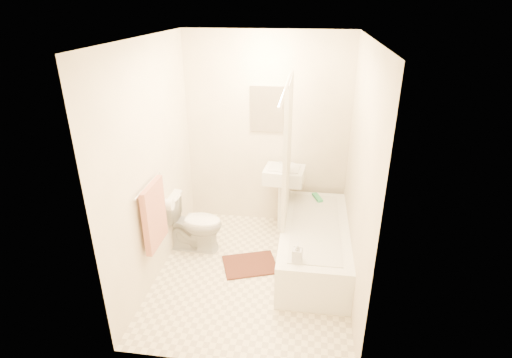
# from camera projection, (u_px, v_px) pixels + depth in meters

# --- Properties ---
(floor) EXTENTS (2.40, 2.40, 0.00)m
(floor) POSITION_uv_depth(u_px,v_px,m) (253.00, 273.00, 4.31)
(floor) COLOR beige
(floor) RESTS_ON ground
(ceiling) EXTENTS (2.40, 2.40, 0.00)m
(ceiling) POSITION_uv_depth(u_px,v_px,m) (252.00, 38.00, 3.32)
(ceiling) COLOR white
(ceiling) RESTS_ON ground
(wall_back) EXTENTS (2.00, 0.02, 2.40)m
(wall_back) POSITION_uv_depth(u_px,v_px,m) (267.00, 133.00, 4.90)
(wall_back) COLOR beige
(wall_back) RESTS_ON ground
(wall_left) EXTENTS (0.02, 2.40, 2.40)m
(wall_left) POSITION_uv_depth(u_px,v_px,m) (152.00, 165.00, 3.94)
(wall_left) COLOR beige
(wall_left) RESTS_ON ground
(wall_right) EXTENTS (0.02, 2.40, 2.40)m
(wall_right) POSITION_uv_depth(u_px,v_px,m) (359.00, 177.00, 3.69)
(wall_right) COLOR beige
(wall_right) RESTS_ON ground
(mirror) EXTENTS (0.40, 0.03, 0.55)m
(mirror) POSITION_uv_depth(u_px,v_px,m) (267.00, 109.00, 4.76)
(mirror) COLOR white
(mirror) RESTS_ON wall_back
(curtain_rod) EXTENTS (0.03, 1.70, 0.03)m
(curtain_rod) POSITION_uv_depth(u_px,v_px,m) (287.00, 85.00, 3.54)
(curtain_rod) COLOR silver
(curtain_rod) RESTS_ON wall_back
(shower_curtain) EXTENTS (0.04, 0.80, 1.55)m
(shower_curtain) POSITION_uv_depth(u_px,v_px,m) (287.00, 152.00, 4.22)
(shower_curtain) COLOR silver
(shower_curtain) RESTS_ON curtain_rod
(towel_bar) EXTENTS (0.02, 0.60, 0.02)m
(towel_bar) POSITION_uv_depth(u_px,v_px,m) (148.00, 185.00, 3.75)
(towel_bar) COLOR silver
(towel_bar) RESTS_ON wall_left
(towel) EXTENTS (0.06, 0.45, 0.66)m
(towel) POSITION_uv_depth(u_px,v_px,m) (154.00, 215.00, 3.88)
(towel) COLOR #CC7266
(towel) RESTS_ON towel_bar
(toilet_paper) EXTENTS (0.11, 0.12, 0.12)m
(toilet_paper) POSITION_uv_depth(u_px,v_px,m) (168.00, 205.00, 4.25)
(toilet_paper) COLOR white
(toilet_paper) RESTS_ON wall_left
(toilet) EXTENTS (0.69, 0.40, 0.66)m
(toilet) POSITION_uv_depth(u_px,v_px,m) (194.00, 223.00, 4.62)
(toilet) COLOR white
(toilet) RESTS_ON floor
(sink) EXTENTS (0.50, 0.42, 0.92)m
(sink) POSITION_uv_depth(u_px,v_px,m) (284.00, 197.00, 4.94)
(sink) COLOR white
(sink) RESTS_ON floor
(bathtub) EXTENTS (0.72, 1.65, 0.46)m
(bathtub) POSITION_uv_depth(u_px,v_px,m) (314.00, 244.00, 4.40)
(bathtub) COLOR white
(bathtub) RESTS_ON floor
(bath_mat) EXTENTS (0.68, 0.60, 0.02)m
(bath_mat) POSITION_uv_depth(u_px,v_px,m) (250.00, 265.00, 4.42)
(bath_mat) COLOR #492118
(bath_mat) RESTS_ON floor
(soap_bottle) EXTENTS (0.10, 0.10, 0.20)m
(soap_bottle) POSITION_uv_depth(u_px,v_px,m) (297.00, 253.00, 3.68)
(soap_bottle) COLOR silver
(soap_bottle) RESTS_ON bathtub
(scrub_brush) EXTENTS (0.14, 0.22, 0.04)m
(scrub_brush) POSITION_uv_depth(u_px,v_px,m) (317.00, 198.00, 4.87)
(scrub_brush) COLOR #37A762
(scrub_brush) RESTS_ON bathtub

